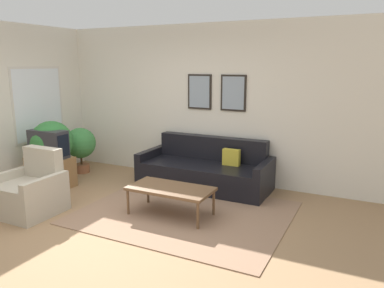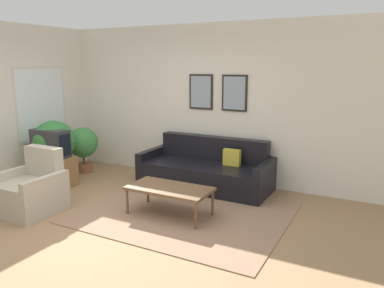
# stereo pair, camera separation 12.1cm
# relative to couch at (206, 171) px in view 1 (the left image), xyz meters

# --- Properties ---
(ground_plane) EXTENTS (16.00, 16.00, 0.00)m
(ground_plane) POSITION_rel_couch_xyz_m (-0.44, -2.09, -0.28)
(ground_plane) COLOR #997551
(area_rug) EXTENTS (2.78, 2.21, 0.01)m
(area_rug) POSITION_rel_couch_xyz_m (0.22, -1.17, -0.27)
(area_rug) COLOR #937056
(area_rug) RESTS_ON ground_plane
(wall_back) EXTENTS (8.00, 0.09, 2.70)m
(wall_back) POSITION_rel_couch_xyz_m (-0.43, 0.46, 1.07)
(wall_back) COLOR silver
(wall_back) RESTS_ON ground_plane
(couch) EXTENTS (2.17, 0.90, 0.81)m
(couch) POSITION_rel_couch_xyz_m (0.00, 0.00, 0.00)
(couch) COLOR black
(couch) RESTS_ON ground_plane
(coffee_table) EXTENTS (1.13, 0.58, 0.40)m
(coffee_table) POSITION_rel_couch_xyz_m (0.08, -1.32, 0.09)
(coffee_table) COLOR brown
(coffee_table) RESTS_ON ground_plane
(tv_stand) EXTENTS (0.74, 0.45, 0.51)m
(tv_stand) POSITION_rel_couch_xyz_m (-2.33, -1.14, -0.03)
(tv_stand) COLOR olive
(tv_stand) RESTS_ON ground_plane
(tv) EXTENTS (0.67, 0.28, 0.46)m
(tv) POSITION_rel_couch_xyz_m (-2.33, -1.14, 0.45)
(tv) COLOR #2D2D33
(tv) RESTS_ON tv_stand
(armchair) EXTENTS (0.79, 0.76, 0.87)m
(armchair) POSITION_rel_couch_xyz_m (-1.70, -2.09, 0.01)
(armchair) COLOR #B2A893
(armchair) RESTS_ON ground_plane
(potted_plant_tall) EXTENTS (0.71, 0.71, 1.08)m
(potted_plant_tall) POSITION_rel_couch_xyz_m (-2.44, -0.97, 0.42)
(potted_plant_tall) COLOR #935638
(potted_plant_tall) RESTS_ON ground_plane
(potted_plant_by_window) EXTENTS (0.57, 0.57, 0.86)m
(potted_plant_by_window) POSITION_rel_couch_xyz_m (-2.46, -0.27, 0.26)
(potted_plant_by_window) COLOR #935638
(potted_plant_by_window) RESTS_ON ground_plane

